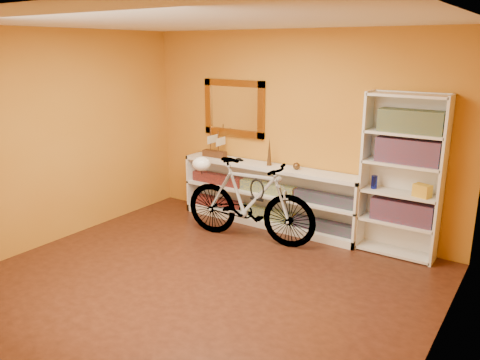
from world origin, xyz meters
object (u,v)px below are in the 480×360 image
Objects in this scene: console_unit at (268,196)px; bicycle at (249,200)px; helmet at (201,164)px; bookcase at (401,177)px.

console_unit is 0.60m from bicycle.
bookcase is at bearing 16.60° from helmet.
bicycle is (0.07, -0.58, 0.10)m from console_unit.
bicycle is at bearing -160.00° from bookcase.
bicycle is (-1.67, -0.61, -0.42)m from bookcase.
bookcase is (1.74, 0.03, 0.52)m from console_unit.
console_unit is 1.37× the size of bookcase.
bookcase is 2.45m from helmet.
helmet is (-0.68, -0.09, 0.40)m from bicycle.
console_unit is at bearing -179.18° from bookcase.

